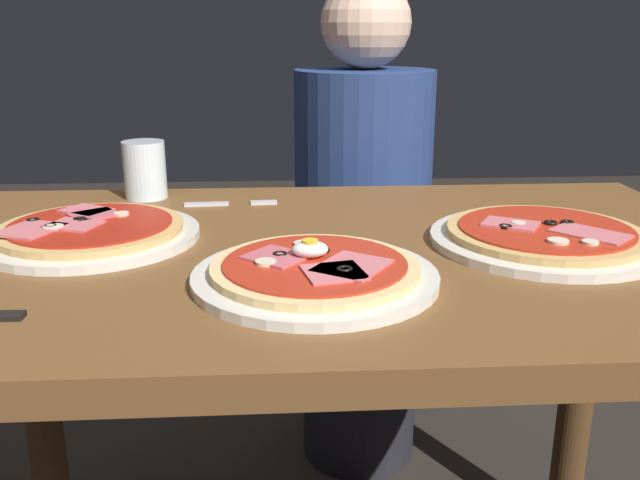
% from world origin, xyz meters
% --- Properties ---
extents(dining_table, '(1.20, 0.73, 0.78)m').
position_xyz_m(dining_table, '(0.00, 0.00, 0.65)').
color(dining_table, brown).
rests_on(dining_table, ground).
extents(pizza_foreground, '(0.30, 0.30, 0.05)m').
position_xyz_m(pizza_foreground, '(-0.03, -0.14, 0.79)').
color(pizza_foreground, silver).
rests_on(pizza_foreground, dining_table).
extents(pizza_across_left, '(0.32, 0.32, 0.03)m').
position_xyz_m(pizza_across_left, '(0.30, -0.01, 0.79)').
color(pizza_across_left, silver).
rests_on(pizza_across_left, dining_table).
extents(pizza_across_right, '(0.31, 0.31, 0.03)m').
position_xyz_m(pizza_across_right, '(-0.34, 0.05, 0.79)').
color(pizza_across_right, silver).
rests_on(pizza_across_right, dining_table).
extents(water_glass_near, '(0.07, 0.07, 0.10)m').
position_xyz_m(water_glass_near, '(-0.30, 0.30, 0.82)').
color(water_glass_near, silver).
rests_on(water_glass_near, dining_table).
extents(fork, '(0.16, 0.02, 0.00)m').
position_xyz_m(fork, '(-0.16, 0.24, 0.78)').
color(fork, silver).
rests_on(fork, dining_table).
extents(diner_person, '(0.32, 0.32, 1.18)m').
position_xyz_m(diner_person, '(0.13, 0.66, 0.56)').
color(diner_person, black).
rests_on(diner_person, ground).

